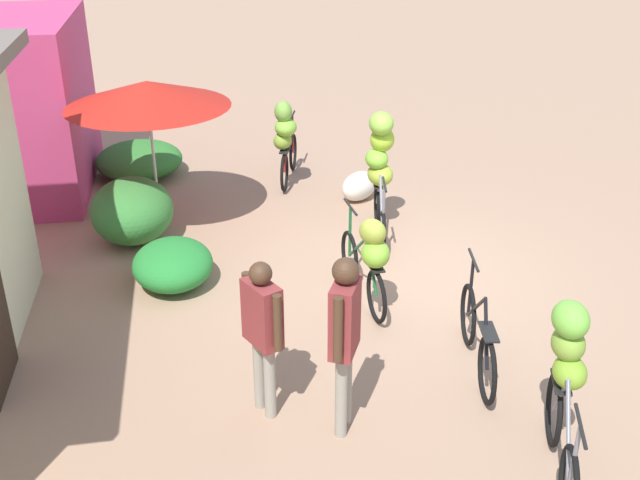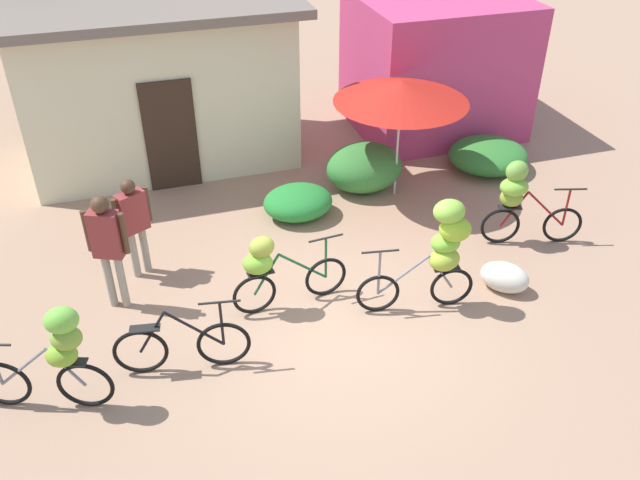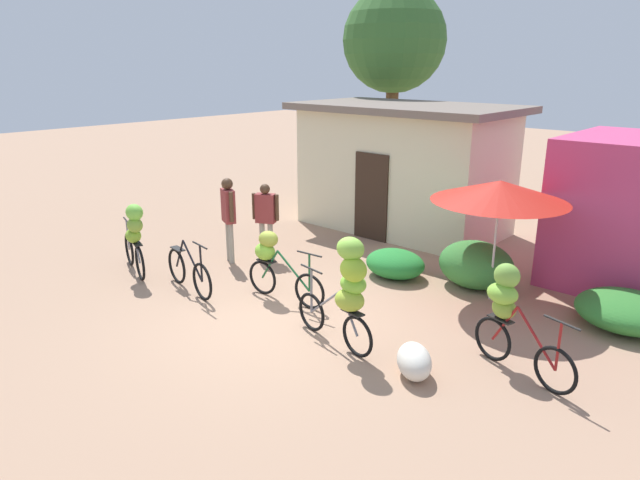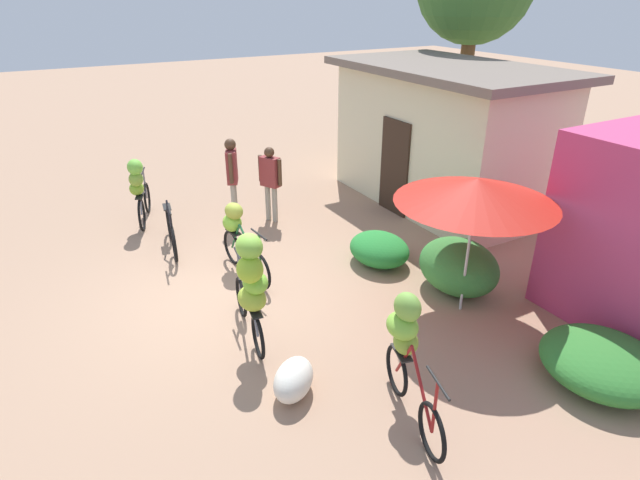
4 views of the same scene
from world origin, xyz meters
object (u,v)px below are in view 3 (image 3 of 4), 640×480
at_px(bicycle_by_shop, 348,285).
at_px(bicycle_rightmost, 510,310).
at_px(bicycle_near_pile, 189,272).
at_px(bicycle_center_loaded, 274,260).
at_px(building_low, 404,167).
at_px(tree_behind_building, 394,42).
at_px(produce_sack, 414,361).
at_px(person_vendor, 228,211).
at_px(person_bystander, 266,213).
at_px(bicycle_leftmost, 134,235).
at_px(market_umbrella, 500,191).

relative_size(bicycle_by_shop, bicycle_rightmost, 1.09).
distance_m(bicycle_near_pile, bicycle_center_loaded, 1.60).
distance_m(building_low, bicycle_rightmost, 6.80).
distance_m(tree_behind_building, produce_sack, 11.32).
distance_m(person_vendor, person_bystander, 0.78).
bearing_deg(person_vendor, tree_behind_building, 98.23).
distance_m(bicycle_near_pile, person_bystander, 2.29).
height_order(building_low, person_vendor, building_low).
height_order(building_low, bicycle_leftmost, building_low).
xyz_separation_m(market_umbrella, person_bystander, (-4.51, -1.08, -0.96)).
xyz_separation_m(market_umbrella, bicycle_center_loaded, (-2.84, -2.45, -1.23)).
xyz_separation_m(bicycle_leftmost, bicycle_rightmost, (6.73, 1.48, 0.01)).
height_order(bicycle_rightmost, produce_sack, bicycle_rightmost).
distance_m(tree_behind_building, bicycle_leftmost, 9.54).
bearing_deg(produce_sack, person_vendor, 166.21).
relative_size(bicycle_leftmost, bicycle_near_pile, 0.94).
height_order(tree_behind_building, person_vendor, tree_behind_building).
bearing_deg(building_low, bicycle_near_pile, -94.86).
relative_size(tree_behind_building, person_vendor, 3.44).
distance_m(bicycle_leftmost, person_bystander, 2.63).
bearing_deg(person_bystander, bicycle_leftmost, -113.47).
distance_m(produce_sack, person_bystander, 5.35).
relative_size(market_umbrella, bicycle_leftmost, 1.45).
bearing_deg(tree_behind_building, building_low, -49.48).
relative_size(bicycle_rightmost, person_bystander, 0.99).
bearing_deg(bicycle_center_loaded, tree_behind_building, 111.51).
height_order(tree_behind_building, bicycle_leftmost, tree_behind_building).
xyz_separation_m(building_low, person_vendor, (-1.20, -4.46, -0.45)).
distance_m(building_low, person_bystander, 3.92).
bearing_deg(bicycle_rightmost, person_bystander, 170.75).
distance_m(tree_behind_building, bicycle_center_loaded, 9.18).
bearing_deg(produce_sack, bicycle_center_loaded, 169.55).
height_order(bicycle_leftmost, bicycle_center_loaded, bicycle_leftmost).
bearing_deg(person_vendor, bicycle_center_loaded, -18.92).
relative_size(bicycle_near_pile, bicycle_rightmost, 1.06).
bearing_deg(bicycle_leftmost, tree_behind_building, 92.26).
bearing_deg(person_bystander, building_low, 77.57).
height_order(bicycle_leftmost, bicycle_rightmost, bicycle_leftmost).
xyz_separation_m(bicycle_center_loaded, person_vendor, (-2.04, 0.70, 0.39)).
bearing_deg(bicycle_leftmost, bicycle_center_loaded, 20.89).
bearing_deg(market_umbrella, person_vendor, -160.26).
xyz_separation_m(bicycle_rightmost, person_bystander, (-5.69, 0.93, 0.13)).
height_order(tree_behind_building, produce_sack, tree_behind_building).
distance_m(bicycle_center_loaded, bicycle_by_shop, 2.27).
relative_size(building_low, bicycle_rightmost, 3.35).
relative_size(building_low, produce_sack, 7.46).
height_order(market_umbrella, person_bystander, market_umbrella).
bearing_deg(bicycle_by_shop, person_vendor, 162.29).
height_order(bicycle_near_pile, bicycle_by_shop, bicycle_by_shop).
bearing_deg(bicycle_leftmost, building_low, 73.12).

